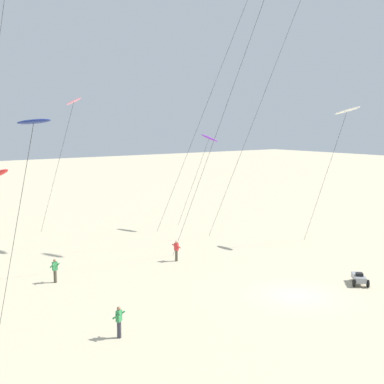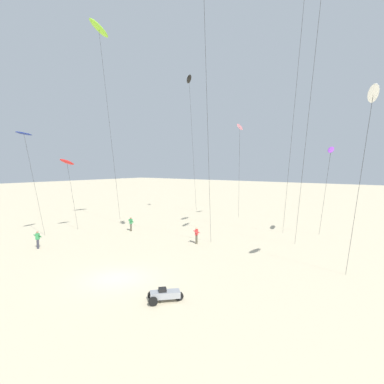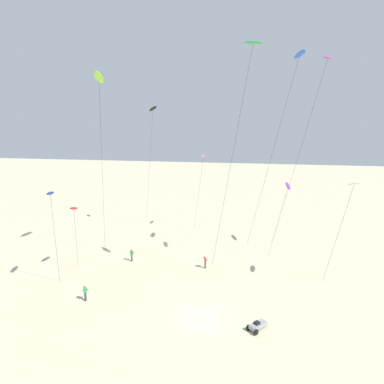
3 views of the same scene
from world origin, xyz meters
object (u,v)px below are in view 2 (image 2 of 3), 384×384
object	(u,v)px
kite_white	(373,96)
beach_buggy	(164,295)
kite_flyer_furthest	(38,239)
kite_lime	(99,29)
kite_purple	(331,151)
kite_pink	(240,129)
kite_navy	(24,135)
kite_black	(189,83)
kite_flyer_nearest	(131,224)
kite_red	(67,162)
kite_flyer_middle	(197,235)

from	to	relation	value
kite_white	beach_buggy	xyz separation A→B (m)	(-8.98, -8.35, -11.43)
kite_flyer_furthest	kite_lime	bearing A→B (deg)	99.53
kite_white	kite_purple	size ratio (longest dim) A/B	1.26
kite_purple	kite_flyer_furthest	world-z (taller)	kite_purple
kite_pink	beach_buggy	size ratio (longest dim) A/B	6.88
kite_navy	kite_purple	xyz separation A→B (m)	(24.82, 18.40, -1.57)
kite_black	kite_pink	bearing A→B (deg)	6.33
kite_lime	kite_flyer_furthest	distance (m)	23.87
kite_flyer_furthest	beach_buggy	xyz separation A→B (m)	(17.50, -1.82, -0.46)
kite_flyer_nearest	kite_white	bearing A→B (deg)	-9.61
kite_lime	kite_black	size ratio (longest dim) A/B	1.15
kite_flyer_nearest	kite_red	bearing A→B (deg)	-135.50
kite_black	kite_flyer_nearest	size ratio (longest dim) A/B	12.40
kite_red	kite_purple	distance (m)	28.62
beach_buggy	kite_black	bearing A→B (deg)	124.51
kite_flyer_nearest	kite_navy	bearing A→B (deg)	-115.11
kite_flyer_furthest	kite_black	bearing A→B (deg)	88.86
kite_black	kite_flyer_furthest	distance (m)	29.70
kite_lime	kite_white	world-z (taller)	kite_lime
kite_flyer_middle	kite_black	bearing A→B (deg)	129.79
kite_purple	kite_flyer_nearest	distance (m)	23.47
kite_pink	kite_black	bearing A→B (deg)	-173.67
kite_flyer_nearest	kite_flyer_furthest	bearing A→B (deg)	-94.87
kite_flyer_middle	kite_flyer_furthest	world-z (taller)	same
kite_purple	beach_buggy	bearing A→B (deg)	-99.68
kite_white	kite_purple	distance (m)	14.15
kite_lime	kite_purple	xyz separation A→B (m)	(22.57, 10.64, -13.75)
kite_black	kite_flyer_furthest	xyz separation A→B (m)	(-0.46, -22.97, -18.83)
kite_white	kite_lime	bearing A→B (deg)	175.51
kite_pink	kite_red	xyz separation A→B (m)	(-12.44, -17.93, -4.54)
kite_purple	kite_flyer_middle	size ratio (longest dim) A/B	5.93
kite_navy	kite_red	bearing A→B (deg)	94.69
kite_red	kite_flyer_nearest	world-z (taller)	kite_red
kite_red	kite_flyer_nearest	distance (m)	10.14
kite_red	kite_flyer_furthest	bearing A→B (deg)	-55.12
kite_white	kite_pink	bearing A→B (deg)	136.36
kite_white	beach_buggy	size ratio (longest dim) A/B	6.43
kite_pink	kite_flyer_furthest	distance (m)	27.87
kite_pink	kite_lime	bearing A→B (deg)	-122.93
kite_black	kite_purple	world-z (taller)	kite_black
kite_white	kite_flyer_furthest	bearing A→B (deg)	-166.15
kite_white	kite_flyer_middle	size ratio (longest dim) A/B	7.46
kite_flyer_nearest	kite_flyer_furthest	xyz separation A→B (m)	(-0.93, -10.86, 0.00)
kite_navy	kite_flyer_furthest	size ratio (longest dim) A/B	6.71
kite_lime	kite_black	world-z (taller)	kite_lime
kite_black	kite_navy	bearing A→B (deg)	-100.72
kite_pink	kite_flyer_nearest	size ratio (longest dim) A/B	7.98
kite_flyer_middle	kite_navy	bearing A→B (deg)	-146.83
kite_lime	kite_red	size ratio (longest dim) A/B	2.75
kite_navy	kite_purple	size ratio (longest dim) A/B	1.13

